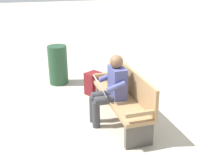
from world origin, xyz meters
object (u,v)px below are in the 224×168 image
Objects in this scene: bench_near at (125,96)px; person_seated at (111,88)px; backpack at (94,84)px; trash_bin at (58,65)px.

person_seated reaches higher than bench_near.
person_seated reaches higher than backpack.
trash_bin is at bearing 20.95° from bench_near.
backpack is (1.29, 0.27, -0.23)m from bench_near.
person_seated is (0.04, 0.23, 0.17)m from bench_near.
backpack is at bearing -0.72° from person_seated.
backpack is 1.06m from trash_bin.
backpack is at bearing -142.24° from trash_bin.
person_seated is 2.52× the size of backpack.
trash_bin reaches higher than backpack.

